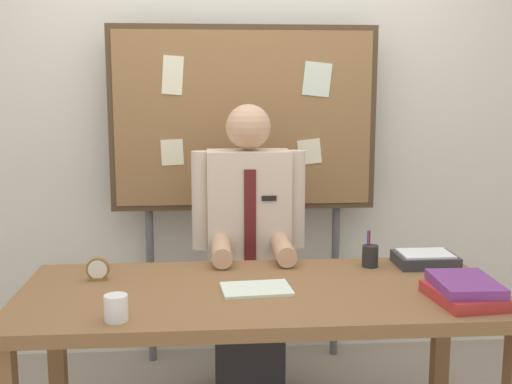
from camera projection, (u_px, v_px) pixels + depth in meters
name	position (u px, v px, depth m)	size (l,w,h in m)	color
back_wall	(242.00, 119.00, 3.59)	(6.40, 0.08, 2.70)	silver
desk	(260.00, 309.00, 2.49)	(1.87, 0.83, 0.75)	brown
person	(249.00, 261.00, 3.14)	(0.55, 0.56, 1.45)	#2D2D33
bulletin_board	(244.00, 123.00, 3.39)	(1.42, 0.09, 1.85)	#4C3823
book_stack	(464.00, 290.00, 2.33)	(0.24, 0.32, 0.08)	#B22D2D
open_notebook	(256.00, 289.00, 2.45)	(0.27, 0.19, 0.01)	silver
desk_clock	(98.00, 270.00, 2.58)	(0.09, 0.04, 0.09)	olive
coffee_mug	(116.00, 308.00, 2.13)	(0.08, 0.08, 0.09)	white
pen_holder	(370.00, 256.00, 2.77)	(0.07, 0.07, 0.16)	#262626
paper_tray	(425.00, 259.00, 2.80)	(0.26, 0.20, 0.06)	#333338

